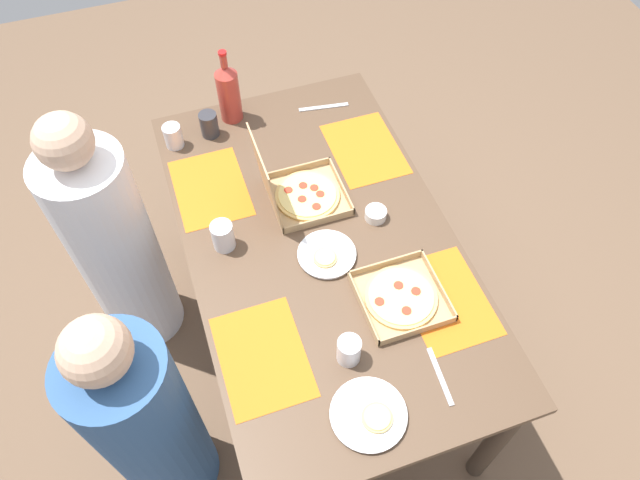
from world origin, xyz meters
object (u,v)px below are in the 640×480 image
Objects in this scene: cup_clear_left at (349,350)px; cup_spare at (223,236)px; soda_bottle at (228,92)px; diner_left_seat at (148,424)px; pizza_box_corner_right at (298,192)px; cup_dark at (173,136)px; plate_far_right at (369,415)px; diner_right_seat at (116,249)px; cup_red at (209,124)px; plate_near_right at (327,255)px; condiment_bowl at (376,214)px; pizza_box_center at (401,297)px.

cup_spare is (0.54, 0.26, 0.01)m from cup_clear_left.
soda_bottle is 0.27× the size of diner_left_seat.
pizza_box_corner_right is 3.17× the size of cup_dark.
cup_spare is at bearing 19.10° from plate_far_right.
soda_bottle is 0.76m from diner_right_seat.
plate_far_right is 0.20m from cup_clear_left.
cup_red reaches higher than cup_dark.
cup_clear_left is 1.08m from diner_right_seat.
diner_right_seat is at bearing 128.98° from cup_dark.
diner_left_seat is at bearing 154.65° from cup_red.
plate_far_right is at bearing -165.70° from cup_dark.
diner_left_seat is (-1.07, 0.58, -0.37)m from soda_bottle.
plate_near_right is 0.57m from plate_far_right.
diner_left_seat reaches higher than soda_bottle.
pizza_box_corner_right is 1.36× the size of plate_far_right.
cup_spare is at bearing 163.66° from soda_bottle.
pizza_box_corner_right reaches higher than cup_dark.
cup_spare is at bearing 83.98° from condiment_bowl.
cup_red reaches higher than pizza_box_center.
cup_dark is at bearing 14.30° from plate_far_right.
cup_spare is 0.09× the size of diner_left_seat.
cup_spare is at bearing 25.86° from cup_clear_left.
cup_dark is 1.24× the size of condiment_bowl.
soda_bottle reaches higher than cup_dark.
pizza_box_corner_right reaches higher than plate_far_right.
cup_spare is at bearing 51.13° from pizza_box_center.
cup_dark is (0.43, 0.38, 0.00)m from pizza_box_corner_right.
plate_near_right is at bearing -68.26° from diner_left_seat.
condiment_bowl is (0.48, -0.28, -0.03)m from cup_clear_left.
plate_far_right is at bearing -177.04° from soda_bottle.
plate_near_right is at bearing -121.04° from diner_right_seat.
pizza_box_center is at bearing -126.96° from diner_right_seat.
cup_clear_left is at bearing -97.56° from diner_left_seat.
diner_left_seat is (0.09, 0.66, -0.29)m from cup_clear_left.
pizza_box_center is at bearing -36.36° from plate_far_right.
plate_far_right is 0.78m from cup_spare.
pizza_box_corner_right reaches higher than cup_red.
cup_red is 0.77m from condiment_bowl.
condiment_bowl is at bearing -125.41° from pizza_box_corner_right.
cup_dark is at bearing 17.09° from cup_clear_left.
plate_near_right is 2.11× the size of cup_dark.
cup_spare is 0.09× the size of diner_right_seat.
cup_red is at bearing 23.72° from pizza_box_center.
cup_red is (1.29, 0.18, 0.04)m from plate_far_right.
condiment_bowl is at bearing -67.44° from diner_left_seat.
soda_bottle is at bearing 17.02° from pizza_box_center.
diner_left_seat is (0.28, 0.65, -0.25)m from plate_far_right.
cup_dark reaches higher than plate_far_right.
cup_red is (0.56, -0.08, -0.00)m from cup_spare.
diner_right_seat is at bearing 53.04° from pizza_box_center.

